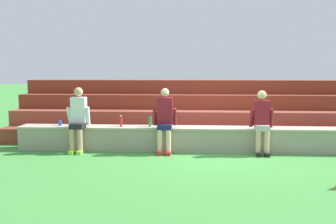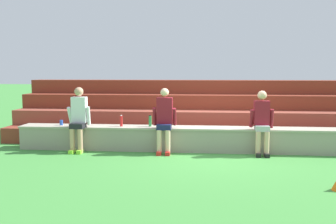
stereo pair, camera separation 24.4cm
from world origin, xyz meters
TOP-DOWN VIEW (x-y plane):
  - ground_plane at (0.00, 0.00)m, footprint 80.00×80.00m
  - stone_seating_wall at (0.00, 0.26)m, footprint 9.13×0.56m
  - brick_bleachers at (0.00, 2.15)m, footprint 10.76×2.42m
  - person_far_left at (-3.10, -0.03)m, footprint 0.52×0.52m
  - person_left_of_center at (-1.12, -0.02)m, footprint 0.53×0.50m
  - person_center at (1.02, -0.03)m, footprint 0.51×0.47m
  - water_bottle_near_right at (-2.16, 0.23)m, footprint 0.06×0.06m
  - water_bottle_mid_left at (-1.49, 0.27)m, footprint 0.07×0.07m
  - plastic_cup_left_end at (-3.64, 0.29)m, footprint 0.08×0.08m

SIDE VIEW (x-z plane):
  - ground_plane at x=0.00m, z-range 0.00..0.00m
  - stone_seating_wall at x=0.00m, z-range 0.02..0.57m
  - brick_bleachers at x=0.00m, z-range -0.20..1.37m
  - plastic_cup_left_end at x=-3.64m, z-range 0.55..0.67m
  - water_bottle_near_right at x=-2.16m, z-range 0.55..0.81m
  - water_bottle_mid_left at x=-1.49m, z-range 0.55..0.82m
  - person_center at x=1.02m, z-range 0.05..1.47m
  - person_left_of_center at x=-1.12m, z-range 0.05..1.51m
  - person_far_left at x=-3.10m, z-range 0.05..1.52m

